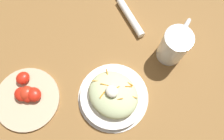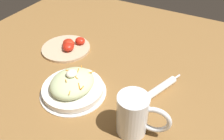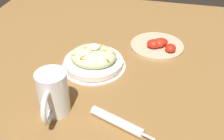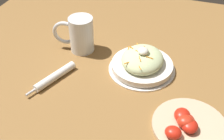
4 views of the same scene
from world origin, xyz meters
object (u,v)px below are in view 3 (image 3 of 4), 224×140
at_px(napkin_roll, 117,122).
at_px(beer_mug, 53,95).
at_px(salad_plate, 94,59).
at_px(tomato_plate, 158,45).

bearing_deg(napkin_roll, beer_mug, -4.03).
xyz_separation_m(salad_plate, napkin_roll, (-0.15, 0.26, -0.02)).
bearing_deg(tomato_plate, beer_mug, 59.00).
height_order(salad_plate, beer_mug, beer_mug).
xyz_separation_m(beer_mug, napkin_roll, (-0.19, 0.01, -0.05)).
distance_m(salad_plate, beer_mug, 0.25).
bearing_deg(beer_mug, salad_plate, -100.53).
distance_m(beer_mug, tomato_plate, 0.50).
bearing_deg(tomato_plate, salad_plate, 40.60).
bearing_deg(tomato_plate, napkin_roll, 81.37).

